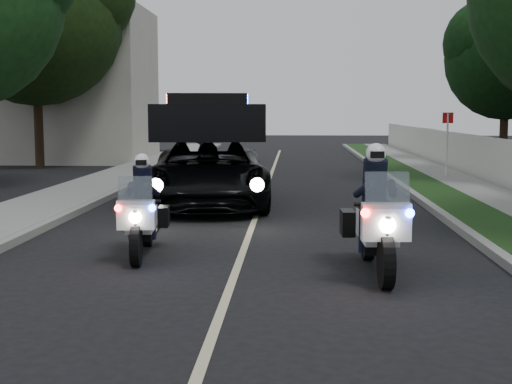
% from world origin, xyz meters
% --- Properties ---
extents(ground, '(120.00, 120.00, 0.00)m').
position_xyz_m(ground, '(0.00, 0.00, 0.00)').
color(ground, black).
rests_on(ground, ground).
extents(curb_right, '(0.20, 60.00, 0.15)m').
position_xyz_m(curb_right, '(4.10, 10.00, 0.07)').
color(curb_right, gray).
rests_on(curb_right, ground).
extents(grass_verge, '(1.20, 60.00, 0.16)m').
position_xyz_m(grass_verge, '(4.80, 10.00, 0.08)').
color(grass_verge, '#193814').
rests_on(grass_verge, ground).
extents(curb_left, '(0.20, 60.00, 0.15)m').
position_xyz_m(curb_left, '(-4.10, 10.00, 0.07)').
color(curb_left, gray).
rests_on(curb_left, ground).
extents(sidewalk_left, '(2.00, 60.00, 0.16)m').
position_xyz_m(sidewalk_left, '(-5.20, 10.00, 0.08)').
color(sidewalk_left, gray).
rests_on(sidewalk_left, ground).
extents(building_far, '(8.00, 6.00, 7.00)m').
position_xyz_m(building_far, '(-10.00, 26.00, 3.50)').
color(building_far, '#A8A396').
rests_on(building_far, ground).
extents(lane_marking, '(0.12, 50.00, 0.01)m').
position_xyz_m(lane_marking, '(0.00, 10.00, 0.00)').
color(lane_marking, '#BFB78C').
rests_on(lane_marking, ground).
extents(police_moto_left, '(0.88, 2.02, 1.67)m').
position_xyz_m(police_moto_left, '(-1.62, 4.80, 0.00)').
color(police_moto_left, silver).
rests_on(police_moto_left, ground).
extents(police_moto_right, '(0.85, 2.25, 1.89)m').
position_xyz_m(police_moto_right, '(2.05, 3.77, 0.00)').
color(police_moto_right, silver).
rests_on(police_moto_right, ground).
extents(police_suv, '(3.48, 6.34, 2.95)m').
position_xyz_m(police_suv, '(-1.28, 10.89, 0.00)').
color(police_suv, black).
rests_on(police_suv, ground).
extents(bicycle, '(0.84, 1.88, 0.95)m').
position_xyz_m(bicycle, '(-2.04, 15.94, 0.00)').
color(bicycle, black).
rests_on(bicycle, ground).
extents(cyclist, '(0.72, 0.53, 1.87)m').
position_xyz_m(cyclist, '(-2.04, 15.94, 0.00)').
color(cyclist, black).
rests_on(cyclist, ground).
extents(sign_post, '(0.38, 0.38, 2.36)m').
position_xyz_m(sign_post, '(6.00, 17.65, 0.00)').
color(sign_post, '#A40B10').
rests_on(sign_post, ground).
extents(tree_right_e, '(5.39, 5.39, 8.92)m').
position_xyz_m(tree_right_e, '(10.10, 25.32, 0.00)').
color(tree_right_e, black).
rests_on(tree_right_e, ground).
extents(tree_left_far, '(9.22, 9.22, 11.70)m').
position_xyz_m(tree_left_far, '(-9.56, 21.79, 0.00)').
color(tree_left_far, black).
rests_on(tree_left_far, ground).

